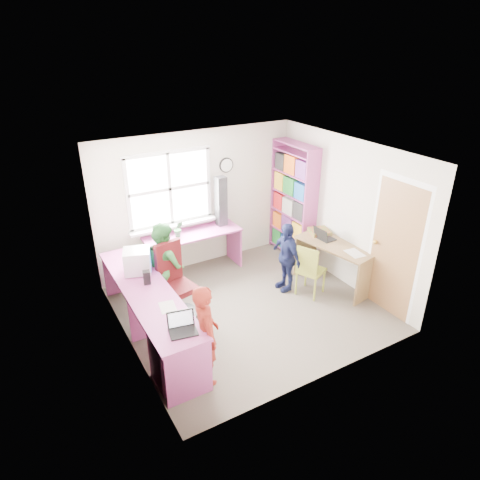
{
  "coord_description": "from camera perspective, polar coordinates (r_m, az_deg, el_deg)",
  "views": [
    {
      "loc": [
        -2.82,
        -4.65,
        3.77
      ],
      "look_at": [
        0.0,
        0.25,
        1.05
      ],
      "focal_mm": 32.0,
      "sensor_mm": 36.0,
      "label": 1
    }
  ],
  "objects": [
    {
      "name": "right_desk",
      "position": [
        7.11,
        12.6,
        -1.99
      ],
      "size": [
        0.83,
        1.38,
        0.75
      ],
      "rotation": [
        0.0,
        0.0,
        0.19
      ],
      "color": "olive",
      "rests_on": "ground"
    },
    {
      "name": "bookshelf",
      "position": [
        7.85,
        7.07,
        4.86
      ],
      "size": [
        0.3,
        1.02,
        2.1
      ],
      "color": "#B94A97",
      "rests_on": "ground"
    },
    {
      "name": "speaker_a",
      "position": [
        5.87,
        -12.33,
        -4.89
      ],
      "size": [
        0.11,
        0.11,
        0.19
      ],
      "rotation": [
        0.0,
        0.0,
        -0.22
      ],
      "color": "black",
      "rests_on": "l_desk"
    },
    {
      "name": "wooden_chair",
      "position": [
        6.76,
        9.23,
        -3.83
      ],
      "size": [
        0.5,
        0.5,
        0.88
      ],
      "rotation": [
        0.0,
        0.0,
        0.43
      ],
      "color": "olive",
      "rests_on": "ground"
    },
    {
      "name": "paper_a",
      "position": [
        5.39,
        -9.62,
        -8.8
      ],
      "size": [
        0.23,
        0.3,
        0.0
      ],
      "rotation": [
        0.0,
        0.0,
        -0.17
      ],
      "color": "beige",
      "rests_on": "l_desk"
    },
    {
      "name": "person_green",
      "position": [
        6.42,
        -10.01,
        -3.43
      ],
      "size": [
        0.62,
        0.74,
        1.37
      ],
      "primitive_type": "imported",
      "rotation": [
        0.0,
        0.0,
        1.73
      ],
      "color": "#2F7535",
      "rests_on": "ground"
    },
    {
      "name": "crt_monitor",
      "position": [
        6.11,
        -13.53,
        -2.78
      ],
      "size": [
        0.44,
        0.42,
        0.35
      ],
      "rotation": [
        0.0,
        0.0,
        -0.33
      ],
      "color": "silver",
      "rests_on": "l_desk"
    },
    {
      "name": "swivel_chair",
      "position": [
        6.31,
        -8.66,
        -5.97
      ],
      "size": [
        0.63,
        0.63,
        1.13
      ],
      "rotation": [
        0.0,
        0.0,
        0.22
      ],
      "color": "black",
      "rests_on": "ground"
    },
    {
      "name": "laptop_left",
      "position": [
        4.96,
        -7.73,
        -11.35
      ],
      "size": [
        0.36,
        0.31,
        0.21
      ],
      "rotation": [
        0.0,
        0.0,
        -0.19
      ],
      "color": "black",
      "rests_on": "l_desk"
    },
    {
      "name": "speaker_b",
      "position": [
        6.37,
        -14.16,
        -2.59
      ],
      "size": [
        0.09,
        0.09,
        0.17
      ],
      "rotation": [
        0.0,
        0.0,
        -0.09
      ],
      "color": "black",
      "rests_on": "l_desk"
    },
    {
      "name": "paper_b",
      "position": [
        6.78,
        15.03,
        -1.71
      ],
      "size": [
        0.24,
        0.32,
        0.0
      ],
      "rotation": [
        0.0,
        0.0,
        -0.1
      ],
      "color": "beige",
      "rests_on": "right_desk"
    },
    {
      "name": "cd_tower",
      "position": [
        7.38,
        -2.55,
        5.18
      ],
      "size": [
        0.18,
        0.17,
        0.87
      ],
      "rotation": [
        0.0,
        0.0,
        0.06
      ],
      "color": "black",
      "rests_on": "l_desk"
    },
    {
      "name": "person_red",
      "position": [
        5.07,
        -4.58,
        -12.43
      ],
      "size": [
        0.38,
        0.52,
        1.29
      ],
      "primitive_type": "imported",
      "rotation": [
        0.0,
        0.0,
        1.4
      ],
      "color": "maroon",
      "rests_on": "ground"
    },
    {
      "name": "room",
      "position": [
        6.09,
        0.81,
        0.9
      ],
      "size": [
        3.64,
        3.44,
        2.44
      ],
      "color": "#4C443C",
      "rests_on": "ground"
    },
    {
      "name": "person_navy",
      "position": [
        6.85,
        6.18,
        -2.24
      ],
      "size": [
        0.29,
        0.68,
        1.16
      ],
      "primitive_type": "imported",
      "rotation": [
        0.0,
        0.0,
        -1.59
      ],
      "color": "#13193E",
      "rests_on": "ground"
    },
    {
      "name": "laptop_right",
      "position": [
        7.11,
        11.06,
        0.47
      ],
      "size": [
        0.27,
        0.32,
        0.21
      ],
      "rotation": [
        0.0,
        0.0,
        1.61
      ],
      "color": "black",
      "rests_on": "right_desk"
    },
    {
      "name": "l_desk",
      "position": [
        5.69,
        -8.91,
        -10.33
      ],
      "size": [
        2.38,
        2.95,
        0.75
      ],
      "color": "#B94A97",
      "rests_on": "ground"
    },
    {
      "name": "potted_plant",
      "position": [
        7.1,
        -8.21,
        1.47
      ],
      "size": [
        0.19,
        0.17,
        0.28
      ],
      "primitive_type": "imported",
      "rotation": [
        0.0,
        0.0,
        -0.34
      ],
      "color": "#296832",
      "rests_on": "l_desk"
    },
    {
      "name": "game_box",
      "position": [
        7.32,
        10.56,
        1.12
      ],
      "size": [
        0.4,
        0.4,
        0.06
      ],
      "rotation": [
        0.0,
        0.0,
        -0.29
      ],
      "color": "red",
      "rests_on": "right_desk"
    }
  ]
}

